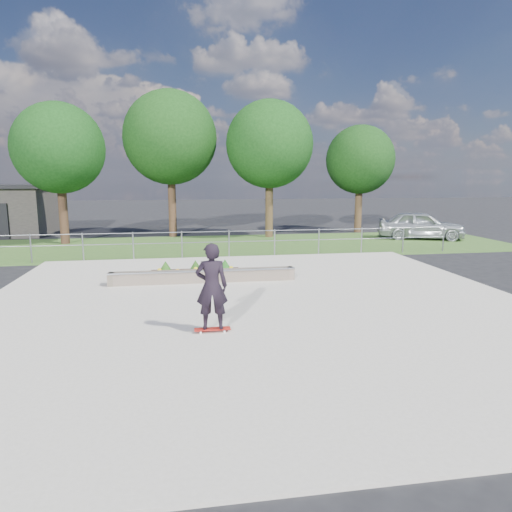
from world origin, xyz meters
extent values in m
plane|color=black|center=(0.00, 0.00, 0.00)|extent=(120.00, 120.00, 0.00)
cube|color=#325220|center=(0.00, 11.00, 0.01)|extent=(30.00, 8.00, 0.02)
cube|color=#ACA599|center=(0.00, 0.00, 0.03)|extent=(15.00, 15.00, 0.06)
cylinder|color=gray|center=(-8.00, 7.50, 0.60)|extent=(0.06, 0.06, 1.20)
cylinder|color=gray|center=(-6.00, 7.50, 0.60)|extent=(0.06, 0.06, 1.20)
cylinder|color=gray|center=(-4.00, 7.50, 0.60)|extent=(0.06, 0.06, 1.20)
cylinder|color=gray|center=(-2.00, 7.50, 0.60)|extent=(0.06, 0.06, 1.20)
cylinder|color=gray|center=(0.00, 7.50, 0.60)|extent=(0.06, 0.06, 1.20)
cylinder|color=gray|center=(2.00, 7.50, 0.60)|extent=(0.06, 0.06, 1.20)
cylinder|color=gray|center=(4.00, 7.50, 0.60)|extent=(0.06, 0.06, 1.20)
cylinder|color=gray|center=(6.00, 7.50, 0.60)|extent=(0.06, 0.06, 1.20)
cylinder|color=gray|center=(8.00, 7.50, 0.60)|extent=(0.06, 0.06, 1.20)
cylinder|color=gray|center=(10.00, 7.50, 0.60)|extent=(0.06, 0.06, 1.20)
cylinder|color=gray|center=(0.00, 7.50, 1.15)|extent=(20.00, 0.04, 0.04)
cylinder|color=gray|center=(0.00, 7.50, 0.70)|extent=(20.00, 0.04, 0.04)
cube|color=black|center=(-12.00, 15.45, 1.00)|extent=(0.90, 0.10, 2.00)
cylinder|color=#301D13|center=(-8.00, 13.00, 1.46)|extent=(0.44, 0.44, 2.93)
sphere|color=black|center=(-8.00, 13.00, 4.88)|extent=(4.55, 4.55, 4.55)
cylinder|color=#341F15|center=(-2.50, 15.00, 1.69)|extent=(0.44, 0.44, 3.38)
sphere|color=black|center=(-2.50, 15.00, 5.62)|extent=(5.25, 5.25, 5.25)
cylinder|color=#372716|center=(3.00, 14.00, 1.57)|extent=(0.44, 0.44, 3.15)
sphere|color=black|center=(3.00, 14.00, 5.25)|extent=(4.90, 4.90, 4.90)
cylinder|color=#382516|center=(9.00, 15.50, 1.35)|extent=(0.44, 0.44, 2.70)
sphere|color=black|center=(9.00, 15.50, 4.50)|extent=(4.20, 4.20, 4.20)
cube|color=brown|center=(-1.33, 2.78, 0.26)|extent=(6.00, 0.40, 0.40)
cylinder|color=gray|center=(-1.33, 2.58, 0.46)|extent=(6.00, 0.06, 0.06)
cube|color=brown|center=(-4.23, 2.78, 0.26)|extent=(0.15, 0.42, 0.40)
cube|color=#6B5B4F|center=(1.57, 2.78, 0.26)|extent=(0.15, 0.42, 0.40)
cube|color=black|center=(-1.55, 3.23, 0.18)|extent=(3.00, 1.20, 0.25)
sphere|color=yellow|center=(-2.75, 3.33, 0.39)|extent=(0.14, 0.14, 0.14)
sphere|color=yellow|center=(-2.15, 3.13, 0.39)|extent=(0.14, 0.14, 0.14)
sphere|color=yellow|center=(-1.55, 3.33, 0.39)|extent=(0.14, 0.14, 0.14)
sphere|color=yellow|center=(-0.95, 3.13, 0.39)|extent=(0.14, 0.14, 0.14)
sphere|color=yellow|center=(-0.35, 3.33, 0.39)|extent=(0.14, 0.14, 0.14)
cone|color=#1E4714|center=(-2.55, 3.48, 0.49)|extent=(0.44, 0.44, 0.36)
cone|color=#1C4112|center=(-1.55, 3.48, 0.49)|extent=(0.44, 0.44, 0.36)
cone|color=#164E16|center=(-0.55, 3.48, 0.49)|extent=(0.44, 0.44, 0.36)
cylinder|color=white|center=(-1.63, -2.23, 0.09)|extent=(0.05, 0.03, 0.05)
cylinder|color=silver|center=(-1.63, -2.05, 0.09)|extent=(0.05, 0.03, 0.05)
cylinder|color=white|center=(-1.11, -2.23, 0.09)|extent=(0.05, 0.03, 0.05)
cylinder|color=white|center=(-1.11, -2.05, 0.09)|extent=(0.05, 0.03, 0.05)
cylinder|color=#9A9B9F|center=(-1.63, -2.14, 0.11)|extent=(0.02, 0.18, 0.02)
cylinder|color=#929297|center=(-1.11, -2.14, 0.11)|extent=(0.02, 0.18, 0.02)
cube|color=#9F1A13|center=(-1.37, -2.14, 0.13)|extent=(0.80, 0.21, 0.02)
imported|color=black|center=(-1.37, -2.14, 1.10)|extent=(0.72, 0.50, 1.91)
imported|color=#A2A8AB|center=(11.21, 11.76, 0.79)|extent=(5.01, 3.41, 1.58)
camera|label=1|loc=(-1.97, -11.81, 3.44)|focal=32.00mm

